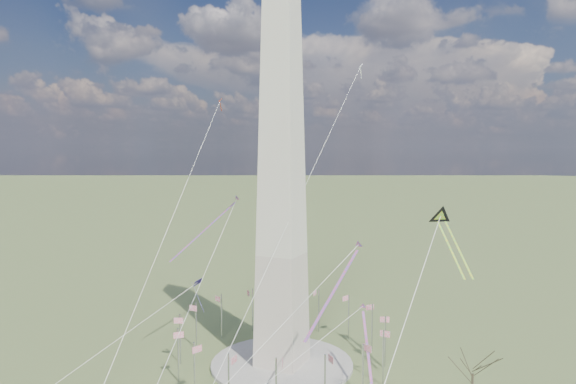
% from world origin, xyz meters
% --- Properties ---
extents(ground, '(2000.00, 2000.00, 0.00)m').
position_xyz_m(ground, '(0.00, 0.00, 0.00)').
color(ground, '#46542A').
rests_on(ground, ground).
extents(plaza, '(36.00, 36.00, 0.80)m').
position_xyz_m(plaza, '(0.00, 0.00, 0.40)').
color(plaza, '#9E9990').
rests_on(plaza, ground).
extents(washington_monument, '(15.56, 15.56, 100.00)m').
position_xyz_m(washington_monument, '(0.00, 0.00, 47.95)').
color(washington_monument, '#BDAE9E').
rests_on(washington_monument, plaza).
extents(flagpole_ring, '(54.40, 54.40, 13.00)m').
position_xyz_m(flagpole_ring, '(-0.00, -0.00, 7.27)').
color(flagpole_ring, '#B7BABE').
rests_on(flagpole_ring, ground).
extents(tree_near, '(9.07, 9.07, 15.87)m').
position_xyz_m(tree_near, '(46.32, -9.70, 11.32)').
color(tree_near, '#453C2A').
rests_on(tree_near, ground).
extents(kite_delta_black, '(11.90, 16.00, 13.61)m').
position_xyz_m(kite_delta_black, '(37.71, 5.59, 38.63)').
color(kite_delta_black, black).
rests_on(kite_delta_black, ground).
extents(kite_diamond_purple, '(2.32, 3.36, 9.90)m').
position_xyz_m(kite_diamond_purple, '(-25.83, 0.88, 17.47)').
color(kite_diamond_purple, navy).
rests_on(kite_diamond_purple, ground).
extents(kite_streamer_left, '(4.71, 21.36, 14.73)m').
position_xyz_m(kite_streamer_left, '(22.70, -21.19, 30.40)').
color(kite_streamer_left, '#FF3828').
rests_on(kite_streamer_left, ground).
extents(kite_streamer_mid, '(8.80, 21.34, 15.27)m').
position_xyz_m(kite_streamer_mid, '(-19.61, 0.29, 36.22)').
color(kite_streamer_mid, '#FF3828').
rests_on(kite_streamer_mid, ground).
extents(kite_streamer_right, '(9.33, 19.91, 14.47)m').
position_xyz_m(kite_streamer_right, '(22.44, -2.02, 11.59)').
color(kite_streamer_right, '#FF3828').
rests_on(kite_streamer_right, ground).
extents(kite_small_red, '(1.46, 1.44, 4.17)m').
position_xyz_m(kite_small_red, '(-35.17, 28.58, 69.85)').
color(kite_small_red, '#BA3515').
rests_on(kite_small_red, ground).
extents(kite_small_white, '(1.92, 1.67, 4.95)m').
position_xyz_m(kite_small_white, '(5.36, 48.83, 81.01)').
color(kite_small_white, white).
rests_on(kite_small_white, ground).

